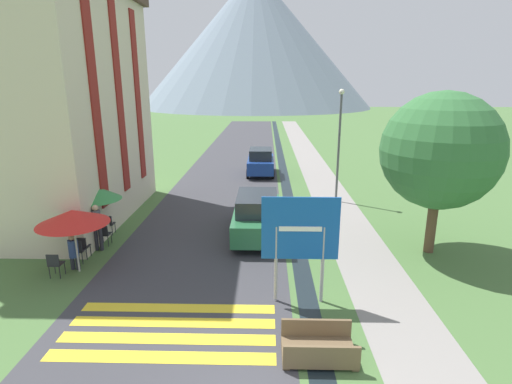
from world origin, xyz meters
TOP-DOWN VIEW (x-y plane):
  - ground_plane at (0.00, 20.00)m, footprint 160.00×160.00m
  - road at (-2.50, 30.00)m, footprint 6.40×60.00m
  - footpath at (3.60, 30.00)m, footprint 2.20×60.00m
  - drainage_channel at (1.20, 30.00)m, footprint 0.60×60.00m
  - crosswalk_marking at (-2.50, 3.13)m, footprint 5.44×2.54m
  - mountain_distant at (-2.95, 98.96)m, footprint 57.43×57.43m
  - hotel_building at (-9.40, 12.00)m, footprint 6.23×9.90m
  - road_sign at (0.92, 4.65)m, footprint 2.17×0.11m
  - footbridge at (1.20, 2.21)m, footprint 1.70×1.10m
  - parked_car_near at (-0.40, 9.81)m, footprint 1.99×4.57m
  - parked_car_far at (-0.42, 21.19)m, footprint 1.85×3.85m
  - cafe_chair_nearest at (-6.91, 5.93)m, footprint 0.40×0.40m
  - cafe_chair_near_right at (-6.65, 7.35)m, footprint 0.40×0.40m
  - cafe_chair_near_left at (-6.66, 7.03)m, footprint 0.40×0.40m
  - cafe_chair_far_left at (-6.63, 9.75)m, footprint 0.40×0.40m
  - cafe_chair_middle at (-6.35, 8.59)m, footprint 0.40×0.40m
  - cafe_umbrella_front_red at (-6.36, 6.37)m, footprint 2.31×2.31m
  - cafe_umbrella_middle_green at (-6.72, 9.09)m, footprint 1.95×1.95m
  - person_seated_far at (-6.56, 6.53)m, footprint 0.32×0.32m
  - person_standing_terrace at (-6.39, 8.15)m, footprint 0.32×0.32m
  - streetlamp at (3.73, 14.91)m, footprint 0.28×0.28m
  - tree_by_path at (6.13, 8.35)m, footprint 4.18×4.18m

SIDE VIEW (x-z plane):
  - ground_plane at x=0.00m, z-range 0.00..0.00m
  - drainage_channel at x=1.20m, z-range 0.00..0.00m
  - road at x=-2.50m, z-range 0.00..0.01m
  - footpath at x=3.60m, z-range 0.00..0.01m
  - crosswalk_marking at x=-2.50m, z-range 0.00..0.01m
  - footbridge at x=1.20m, z-range -0.10..0.55m
  - cafe_chair_nearest at x=-6.91m, z-range 0.09..0.94m
  - cafe_chair_near_right at x=-6.65m, z-range 0.09..0.94m
  - cafe_chair_near_left at x=-6.66m, z-range 0.09..0.94m
  - cafe_chair_far_left at x=-6.63m, z-range 0.09..0.94m
  - cafe_chair_middle at x=-6.35m, z-range 0.09..0.94m
  - person_seated_far at x=-6.56m, z-range 0.07..1.35m
  - parked_car_far at x=-0.42m, z-range 0.00..1.82m
  - parked_car_near at x=-0.40m, z-range 0.00..1.82m
  - person_standing_terrace at x=-6.39m, z-range 0.15..1.96m
  - cafe_umbrella_front_red at x=-6.36m, z-range 0.85..3.04m
  - cafe_umbrella_middle_green at x=-6.72m, z-range 0.87..3.16m
  - road_sign at x=0.92m, z-range 0.47..3.65m
  - streetlamp at x=3.73m, z-range 0.49..6.36m
  - tree_by_path at x=6.13m, z-range 0.87..6.82m
  - hotel_building at x=-9.40m, z-range 0.43..11.33m
  - mountain_distant at x=-2.95m, z-range 0.00..32.28m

